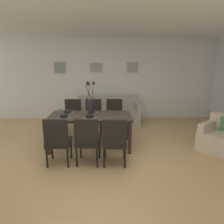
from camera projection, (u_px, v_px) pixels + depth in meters
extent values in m
plane|color=tan|center=(101.00, 162.00, 4.12)|extent=(9.00, 9.00, 0.00)
cube|color=silver|center=(104.00, 79.00, 6.96)|extent=(9.00, 0.10, 2.60)
cube|color=white|center=(100.00, 20.00, 3.87)|extent=(9.00, 7.20, 0.08)
cube|color=#33261E|center=(90.00, 116.00, 4.67)|extent=(1.80, 0.90, 0.05)
cube|color=#33261E|center=(127.00, 127.00, 5.15)|extent=(0.07, 0.07, 0.69)
cube|color=#33261E|center=(57.00, 127.00, 5.12)|extent=(0.07, 0.07, 0.69)
cube|color=#33261E|center=(130.00, 138.00, 4.39)|extent=(0.07, 0.07, 0.69)
cube|color=#33261E|center=(49.00, 139.00, 4.37)|extent=(0.07, 0.07, 0.69)
cube|color=black|center=(59.00, 142.00, 3.98)|extent=(0.44, 0.44, 0.08)
cube|color=black|center=(56.00, 133.00, 3.73)|extent=(0.42, 0.06, 0.48)
cylinder|color=black|center=(71.00, 149.00, 4.23)|extent=(0.04, 0.04, 0.38)
cylinder|color=black|center=(52.00, 149.00, 4.22)|extent=(0.04, 0.04, 0.38)
cylinder|color=black|center=(68.00, 158.00, 3.86)|extent=(0.04, 0.04, 0.38)
cylinder|color=black|center=(47.00, 158.00, 3.85)|extent=(0.04, 0.04, 0.38)
cube|color=black|center=(72.00, 120.00, 5.49)|extent=(0.44, 0.44, 0.08)
cube|color=black|center=(73.00, 108.00, 5.61)|extent=(0.42, 0.06, 0.48)
cylinder|color=black|center=(64.00, 130.00, 5.36)|extent=(0.04, 0.04, 0.38)
cylinder|color=black|center=(79.00, 130.00, 5.36)|extent=(0.04, 0.04, 0.38)
cylinder|color=black|center=(67.00, 126.00, 5.73)|extent=(0.04, 0.04, 0.38)
cylinder|color=black|center=(81.00, 126.00, 5.73)|extent=(0.04, 0.04, 0.38)
cube|color=black|center=(88.00, 142.00, 4.00)|extent=(0.47, 0.47, 0.08)
cube|color=black|center=(86.00, 132.00, 3.75)|extent=(0.42, 0.09, 0.48)
cylinder|color=black|center=(100.00, 149.00, 4.23)|extent=(0.04, 0.04, 0.38)
cylinder|color=black|center=(81.00, 149.00, 4.25)|extent=(0.04, 0.04, 0.38)
cylinder|color=black|center=(97.00, 158.00, 3.86)|extent=(0.04, 0.04, 0.38)
cylinder|color=black|center=(77.00, 157.00, 3.88)|extent=(0.04, 0.04, 0.38)
cube|color=black|center=(94.00, 119.00, 5.50)|extent=(0.46, 0.46, 0.08)
cube|color=black|center=(94.00, 108.00, 5.62)|extent=(0.42, 0.08, 0.48)
cylinder|color=black|center=(86.00, 130.00, 5.36)|extent=(0.04, 0.04, 0.38)
cylinder|color=black|center=(101.00, 130.00, 5.38)|extent=(0.04, 0.04, 0.38)
cylinder|color=black|center=(87.00, 126.00, 5.73)|extent=(0.04, 0.04, 0.38)
cylinder|color=black|center=(101.00, 125.00, 5.75)|extent=(0.04, 0.04, 0.38)
cube|color=black|center=(115.00, 143.00, 3.96)|extent=(0.45, 0.45, 0.08)
cube|color=black|center=(115.00, 133.00, 3.72)|extent=(0.42, 0.07, 0.48)
cylinder|color=black|center=(124.00, 150.00, 4.20)|extent=(0.04, 0.04, 0.38)
cylinder|color=black|center=(105.00, 150.00, 4.21)|extent=(0.04, 0.04, 0.38)
cylinder|color=black|center=(125.00, 158.00, 3.83)|extent=(0.04, 0.04, 0.38)
cylinder|color=black|center=(104.00, 158.00, 3.84)|extent=(0.04, 0.04, 0.38)
cube|color=black|center=(114.00, 119.00, 5.51)|extent=(0.47, 0.47, 0.08)
cube|color=black|center=(114.00, 108.00, 5.63)|extent=(0.42, 0.08, 0.48)
cylinder|color=black|center=(106.00, 130.00, 5.39)|extent=(0.04, 0.04, 0.38)
cylinder|color=black|center=(121.00, 130.00, 5.37)|extent=(0.04, 0.04, 0.38)
cylinder|color=black|center=(107.00, 125.00, 5.75)|extent=(0.04, 0.04, 0.38)
cylinder|color=black|center=(121.00, 126.00, 5.74)|extent=(0.04, 0.04, 0.38)
cylinder|color=#232326|center=(90.00, 108.00, 4.62)|extent=(0.11, 0.11, 0.34)
cylinder|color=black|center=(93.00, 93.00, 4.56)|extent=(0.05, 0.12, 0.37)
sphere|color=black|center=(94.00, 83.00, 4.52)|extent=(0.07, 0.07, 0.07)
cylinder|color=black|center=(89.00, 92.00, 4.59)|extent=(0.08, 0.05, 0.38)
sphere|color=black|center=(88.00, 83.00, 4.57)|extent=(0.07, 0.07, 0.07)
cylinder|color=black|center=(89.00, 93.00, 4.49)|extent=(0.15, 0.06, 0.36)
sphere|color=black|center=(88.00, 84.00, 4.41)|extent=(0.07, 0.07, 0.07)
cylinder|color=#4C4742|center=(64.00, 118.00, 4.46)|extent=(0.32, 0.32, 0.01)
cylinder|color=black|center=(64.00, 116.00, 4.45)|extent=(0.17, 0.17, 0.06)
cylinder|color=black|center=(64.00, 115.00, 4.45)|extent=(0.13, 0.13, 0.04)
cylinder|color=#4C4742|center=(68.00, 113.00, 4.85)|extent=(0.32, 0.32, 0.01)
cylinder|color=black|center=(67.00, 112.00, 4.84)|extent=(0.17, 0.17, 0.06)
cylinder|color=black|center=(67.00, 111.00, 4.84)|extent=(0.13, 0.13, 0.04)
cylinder|color=#4C4742|center=(90.00, 118.00, 4.47)|extent=(0.32, 0.32, 0.01)
cylinder|color=black|center=(90.00, 116.00, 4.46)|extent=(0.17, 0.17, 0.06)
cylinder|color=black|center=(89.00, 115.00, 4.45)|extent=(0.13, 0.13, 0.04)
cylinder|color=#4C4742|center=(91.00, 113.00, 4.86)|extent=(0.32, 0.32, 0.01)
cylinder|color=black|center=(91.00, 111.00, 4.85)|extent=(0.17, 0.17, 0.06)
cylinder|color=black|center=(91.00, 111.00, 4.85)|extent=(0.13, 0.13, 0.04)
cube|color=#A89E8E|center=(108.00, 117.00, 6.57)|extent=(1.93, 0.84, 0.42)
cube|color=#A89E8E|center=(108.00, 102.00, 6.80)|extent=(1.93, 0.16, 0.38)
cube|color=#A89E8E|center=(138.00, 107.00, 6.51)|extent=(0.10, 0.84, 0.20)
cube|color=#A89E8E|center=(78.00, 107.00, 6.48)|extent=(0.10, 0.84, 0.20)
cube|color=beige|center=(222.00, 142.00, 4.59)|extent=(1.13, 1.13, 0.40)
cube|color=beige|center=(207.00, 126.00, 4.74)|extent=(0.60, 0.55, 0.18)
cube|color=#B2ADA3|center=(60.00, 68.00, 6.79)|extent=(0.37, 0.02, 0.37)
cube|color=gray|center=(60.00, 68.00, 6.77)|extent=(0.32, 0.01, 0.32)
cube|color=#B2ADA3|center=(96.00, 68.00, 6.80)|extent=(0.42, 0.02, 0.31)
cube|color=#9E9389|center=(96.00, 68.00, 6.79)|extent=(0.37, 0.01, 0.26)
cube|color=#B2ADA3|center=(132.00, 68.00, 6.82)|extent=(0.37, 0.02, 0.34)
cube|color=#9E9389|center=(132.00, 68.00, 6.81)|extent=(0.32, 0.01, 0.29)
cylinder|color=brown|center=(60.00, 129.00, 5.74)|extent=(0.24, 0.24, 0.22)
sphere|color=#42844C|center=(59.00, 118.00, 5.67)|extent=(0.36, 0.36, 0.36)
sphere|color=#42844C|center=(61.00, 113.00, 5.60)|extent=(0.22, 0.22, 0.22)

